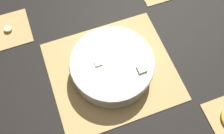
% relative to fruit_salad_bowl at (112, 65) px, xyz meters
% --- Properties ---
extents(ground_plane, '(6.00, 6.00, 0.00)m').
position_rel_fruit_salad_bowl_xyz_m(ground_plane, '(-0.00, 0.00, -0.05)').
color(ground_plane, black).
extents(bamboo_mat_center, '(0.42, 0.38, 0.01)m').
position_rel_fruit_salad_bowl_xyz_m(bamboo_mat_center, '(-0.00, 0.00, -0.04)').
color(bamboo_mat_center, tan).
rests_on(bamboo_mat_center, ground_plane).
extents(coaster_mat_far_left, '(0.16, 0.16, 0.01)m').
position_rel_fruit_salad_bowl_xyz_m(coaster_mat_far_left, '(-0.31, 0.29, -0.04)').
color(coaster_mat_far_left, tan).
rests_on(coaster_mat_far_left, ground_plane).
extents(fruit_salad_bowl, '(0.28, 0.28, 0.08)m').
position_rel_fruit_salad_bowl_xyz_m(fruit_salad_bowl, '(0.00, 0.00, 0.00)').
color(fruit_salad_bowl, silver).
rests_on(fruit_salad_bowl, bamboo_mat_center).
extents(banana_coin_single, '(0.03, 0.03, 0.01)m').
position_rel_fruit_salad_bowl_xyz_m(banana_coin_single, '(-0.31, 0.29, -0.04)').
color(banana_coin_single, beige).
rests_on(banana_coin_single, coaster_mat_far_left).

